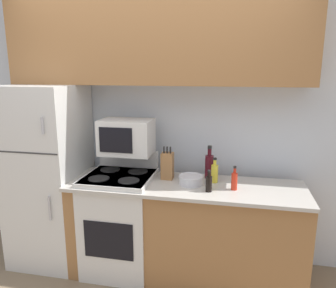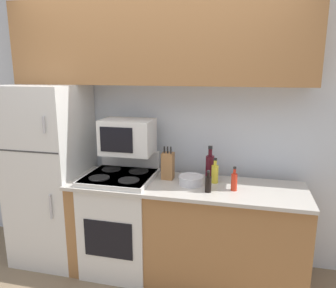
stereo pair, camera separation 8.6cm
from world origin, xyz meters
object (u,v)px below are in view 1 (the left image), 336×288
at_px(microwave, 127,137).
at_px(bottle_cooking_spray, 215,173).
at_px(refrigerator, 49,175).
at_px(knife_block, 167,166).
at_px(bowl, 191,180).
at_px(bottle_hot_sauce, 234,181).
at_px(stove, 121,221).
at_px(bottle_wine_red, 209,166).
at_px(bottle_soy_sauce, 209,183).

relative_size(microwave, bottle_cooking_spray, 2.14).
xyz_separation_m(microwave, bottle_cooking_spray, (0.81, -0.04, -0.28)).
height_order(refrigerator, knife_block, refrigerator).
height_order(knife_block, bowl, knife_block).
distance_m(microwave, bottle_hot_sauce, 1.03).
bearing_deg(stove, bottle_hot_sauce, -2.92).
distance_m(knife_block, bottle_wine_red, 0.38).
xyz_separation_m(refrigerator, bottle_hot_sauce, (1.74, -0.11, 0.11)).
bearing_deg(refrigerator, microwave, 5.79).
distance_m(microwave, knife_block, 0.45).
bearing_deg(bottle_cooking_spray, microwave, 177.50).
bearing_deg(bottle_wine_red, bottle_soy_sauce, -85.44).
xyz_separation_m(bowl, bottle_soy_sauce, (0.16, -0.14, 0.03)).
bearing_deg(bottle_wine_red, refrigerator, -174.59).
bearing_deg(bottle_soy_sauce, microwave, 160.89).
height_order(stove, bowl, stove).
distance_m(refrigerator, bottle_soy_sauce, 1.56).
relative_size(microwave, bottle_hot_sauce, 2.35).
height_order(knife_block, bottle_wine_red, bottle_wine_red).
xyz_separation_m(microwave, bowl, (0.61, -0.13, -0.32)).
relative_size(bowl, bottle_cooking_spray, 0.98).
relative_size(bowl, bottle_wine_red, 0.72).
xyz_separation_m(stove, bottle_hot_sauce, (1.01, -0.05, 0.48)).
xyz_separation_m(stove, knife_block, (0.42, 0.11, 0.53)).
height_order(bottle_hot_sauce, bottle_wine_red, bottle_wine_red).
xyz_separation_m(microwave, bottle_soy_sauce, (0.78, -0.27, -0.29)).
relative_size(bottle_soy_sauce, bottle_cooking_spray, 0.82).
distance_m(microwave, bottle_soy_sauce, 0.87).
xyz_separation_m(knife_block, bottle_wine_red, (0.37, 0.09, -0.00)).
relative_size(refrigerator, bowl, 7.95).
relative_size(microwave, bottle_wine_red, 1.57).
relative_size(bottle_hot_sauce, bottle_cooking_spray, 0.91).
bearing_deg(knife_block, microwave, 176.33).
relative_size(knife_block, bottle_wine_red, 1.00).
height_order(refrigerator, microwave, refrigerator).
bearing_deg(bottle_wine_red, knife_block, -166.06).
height_order(bottle_soy_sauce, bottle_cooking_spray, bottle_cooking_spray).
distance_m(knife_block, bottle_hot_sauce, 0.61).
height_order(microwave, knife_block, microwave).
xyz_separation_m(bottle_hot_sauce, bottle_wine_red, (-0.23, 0.25, 0.04)).
bearing_deg(bowl, bottle_cooking_spray, 25.77).
bearing_deg(knife_block, refrigerator, -177.37).
height_order(refrigerator, bowl, refrigerator).
height_order(bowl, bottle_cooking_spray, bottle_cooking_spray).
distance_m(knife_block, bottle_soy_sauce, 0.46).
distance_m(bowl, bottle_wine_red, 0.25).
distance_m(bottle_wine_red, bottle_soy_sauce, 0.34).
bearing_deg(bottle_wine_red, bowl, -125.20).
bearing_deg(stove, microwave, 75.68).
relative_size(stove, microwave, 2.30).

